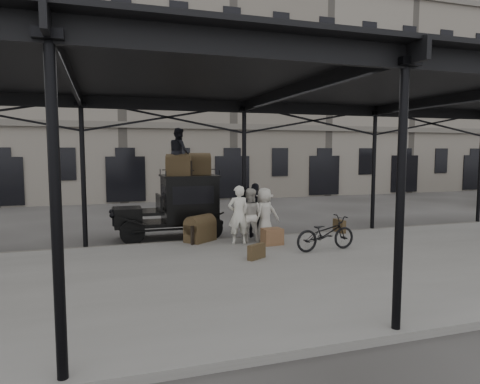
# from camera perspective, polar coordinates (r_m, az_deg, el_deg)

# --- Properties ---
(ground) EXTENTS (120.00, 120.00, 0.00)m
(ground) POSITION_cam_1_polar(r_m,az_deg,el_deg) (12.58, 3.45, -8.36)
(ground) COLOR #383533
(ground) RESTS_ON ground
(platform) EXTENTS (28.00, 8.00, 0.15)m
(platform) POSITION_cam_1_polar(r_m,az_deg,el_deg) (10.79, 7.37, -10.35)
(platform) COLOR slate
(platform) RESTS_ON ground
(canopy) EXTENTS (22.50, 9.00, 4.74)m
(canopy) POSITION_cam_1_polar(r_m,az_deg,el_deg) (10.75, 7.02, 13.94)
(canopy) COLOR black
(canopy) RESTS_ON ground
(building_frontage) EXTENTS (64.00, 8.00, 14.00)m
(building_frontage) POSITION_cam_1_polar(r_m,az_deg,el_deg) (29.98, -9.38, 13.06)
(building_frontage) COLOR slate
(building_frontage) RESTS_ON ground
(taxi) EXTENTS (3.65, 1.55, 2.18)m
(taxi) POSITION_cam_1_polar(r_m,az_deg,el_deg) (14.95, -7.96, -1.50)
(taxi) COLOR black
(taxi) RESTS_ON ground
(porter_left) EXTENTS (0.69, 0.49, 1.81)m
(porter_left) POSITION_cam_1_polar(r_m,az_deg,el_deg) (13.16, -0.20, -3.06)
(porter_left) COLOR silver
(porter_left) RESTS_ON platform
(porter_midleft) EXTENTS (1.02, 0.92, 1.70)m
(porter_midleft) POSITION_cam_1_polar(r_m,az_deg,el_deg) (13.42, 1.26, -3.12)
(porter_midleft) COLOR beige
(porter_midleft) RESTS_ON platform
(porter_centre) EXTENTS (0.98, 0.93, 1.69)m
(porter_centre) POSITION_cam_1_polar(r_m,az_deg,el_deg) (13.69, 3.28, -2.97)
(porter_centre) COLOR beige
(porter_centre) RESTS_ON platform
(porter_official) EXTENTS (1.14, 0.89, 1.80)m
(porter_official) POSITION_cam_1_polar(r_m,az_deg,el_deg) (14.16, 2.09, -2.46)
(porter_official) COLOR black
(porter_official) RESTS_ON platform
(porter_right) EXTENTS (1.06, 0.63, 1.61)m
(porter_right) POSITION_cam_1_polar(r_m,az_deg,el_deg) (14.06, 3.29, -2.93)
(porter_right) COLOR beige
(porter_right) RESTS_ON platform
(bicycle) EXTENTS (1.95, 0.82, 1.00)m
(bicycle) POSITION_cam_1_polar(r_m,az_deg,el_deg) (12.60, 11.33, -5.42)
(bicycle) COLOR black
(bicycle) RESTS_ON platform
(porter_roof) EXTENTS (0.74, 0.88, 1.61)m
(porter_roof) POSITION_cam_1_polar(r_m,az_deg,el_deg) (14.74, -8.11, 5.34)
(porter_roof) COLOR black
(porter_roof) RESTS_ON taxi
(steamer_trunk_roof_near) EXTENTS (0.94, 0.72, 0.61)m
(steamer_trunk_roof_near) POSITION_cam_1_polar(r_m,az_deg,el_deg) (14.60, -8.18, 3.37)
(steamer_trunk_roof_near) COLOR #4F3E24
(steamer_trunk_roof_near) RESTS_ON taxi
(steamer_trunk_roof_far) EXTENTS (0.88, 0.54, 0.64)m
(steamer_trunk_roof_far) POSITION_cam_1_polar(r_m,az_deg,el_deg) (15.18, -5.67, 3.53)
(steamer_trunk_roof_far) COLOR #4F3E24
(steamer_trunk_roof_far) RESTS_ON taxi
(steamer_trunk_platform) EXTENTS (1.11, 1.04, 0.70)m
(steamer_trunk_platform) POSITION_cam_1_polar(r_m,az_deg,el_deg) (13.68, -5.33, -5.11)
(steamer_trunk_platform) COLOR #4F3E24
(steamer_trunk_platform) RESTS_ON platform
(wicker_hamper) EXTENTS (0.62, 0.48, 0.50)m
(wicker_hamper) POSITION_cam_1_polar(r_m,az_deg,el_deg) (13.19, 4.31, -5.94)
(wicker_hamper) COLOR #8D6141
(wicker_hamper) RESTS_ON platform
(suitcase_upright) EXTENTS (0.19, 0.61, 0.45)m
(suitcase_upright) POSITION_cam_1_polar(r_m,az_deg,el_deg) (15.53, 13.10, -4.42)
(suitcase_upright) COLOR #4F3E24
(suitcase_upright) RESTS_ON platform
(suitcase_flat) EXTENTS (0.59, 0.44, 0.40)m
(suitcase_flat) POSITION_cam_1_polar(r_m,az_deg,el_deg) (11.46, 2.22, -7.94)
(suitcase_flat) COLOR #4F3E24
(suitcase_flat) RESTS_ON platform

